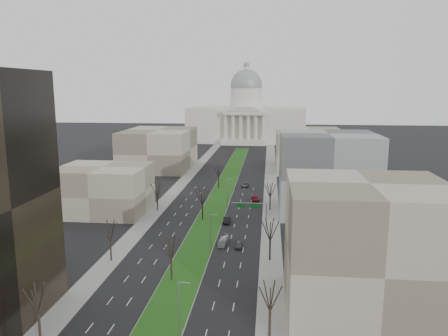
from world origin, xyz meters
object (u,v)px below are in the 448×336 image
Objects in this scene: car_grey_near at (239,245)px; car_red at (255,198)px; box_van at (223,241)px; car_grey_far at (245,185)px; car_black at (227,220)px.

car_red reaches higher than car_grey_near.
box_van reaches higher than car_grey_near.
car_grey_far is 0.83× the size of box_van.
car_grey_near is 43.88m from car_red.
box_van reaches higher than car_grey_far.
car_grey_near is 0.74× the size of car_red.
car_grey_near is 0.78× the size of car_grey_far.
car_red is at bearing 72.67° from car_black.
car_grey_far is at bearing 85.23° from car_black.
car_grey_far is (-4.53, 20.73, -0.07)m from car_red.
car_black is 45.86m from car_grey_far.
car_grey_far is (-2.13, 64.54, 0.04)m from car_grey_near.
car_red is at bearing -77.30° from car_grey_far.
box_van reaches higher than car_black.
car_black is at bearing -92.77° from car_grey_far.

